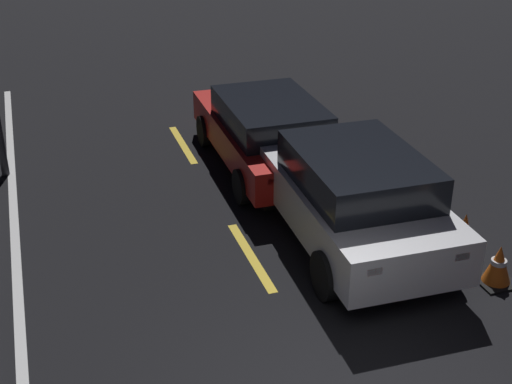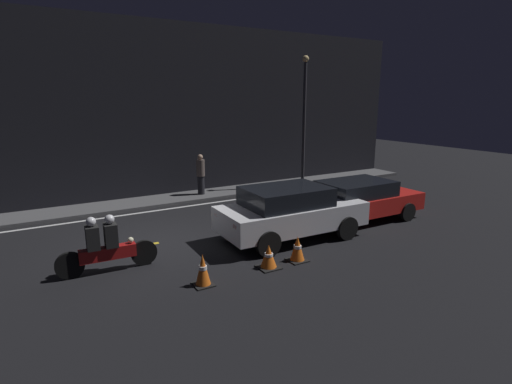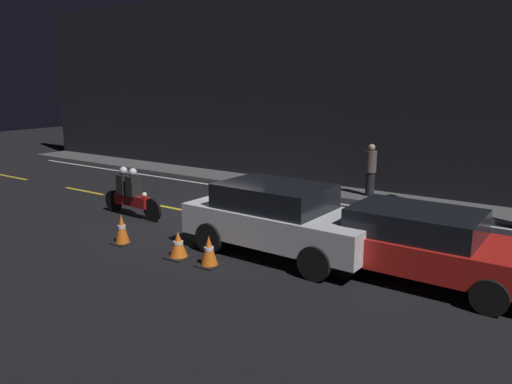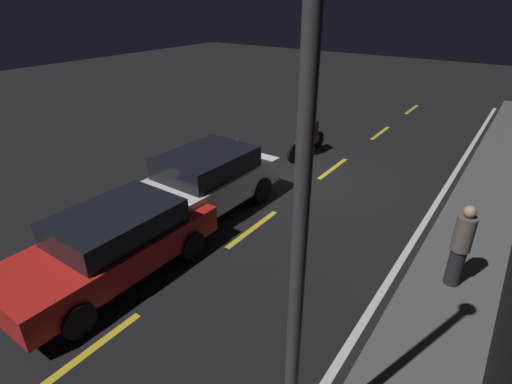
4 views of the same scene
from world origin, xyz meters
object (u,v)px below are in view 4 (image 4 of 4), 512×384
at_px(traffic_cone_far, 185,175).
at_px(taxi_red, 112,242).
at_px(pedestrian, 461,246).
at_px(street_lamp, 300,235).
at_px(sedan_white, 203,181).
at_px(traffic_cone_near, 237,149).
at_px(traffic_cone_mid, 204,167).
at_px(motorcycle, 308,137).

bearing_deg(traffic_cone_far, taxi_red, 24.93).
xyz_separation_m(pedestrian, street_lamp, (4.50, -0.92, 2.25)).
xyz_separation_m(sedan_white, traffic_cone_near, (-3.39, -1.53, -0.47)).
distance_m(traffic_cone_mid, pedestrian, 7.54).
height_order(taxi_red, motorcycle, motorcycle).
xyz_separation_m(traffic_cone_mid, street_lamp, (5.86, 6.46, 2.95)).
relative_size(traffic_cone_near, traffic_cone_far, 1.12).
relative_size(sedan_white, taxi_red, 1.01).
relative_size(taxi_red, traffic_cone_far, 6.63).
bearing_deg(traffic_cone_near, taxi_red, 15.93).
xyz_separation_m(traffic_cone_far, pedestrian, (0.50, 7.38, 0.67)).
bearing_deg(traffic_cone_mid, motorcycle, 153.20).
xyz_separation_m(sedan_white, pedestrian, (-0.30, 5.90, 0.16)).
xyz_separation_m(traffic_cone_near, pedestrian, (3.09, 7.44, 0.63)).
bearing_deg(street_lamp, taxi_red, -104.32).
height_order(sedan_white, traffic_cone_mid, sedan_white).
bearing_deg(pedestrian, traffic_cone_mid, -100.43).
relative_size(motorcycle, traffic_cone_far, 3.55).
bearing_deg(traffic_cone_near, traffic_cone_far, 1.26).
distance_m(taxi_red, traffic_cone_far, 4.21).
bearing_deg(street_lamp, traffic_cone_far, -127.76).
xyz_separation_m(motorcycle, traffic_cone_near, (1.70, -1.79, -0.29)).
distance_m(traffic_cone_near, traffic_cone_far, 2.59).
distance_m(traffic_cone_near, traffic_cone_mid, 1.73).
xyz_separation_m(sedan_white, traffic_cone_far, (-0.81, -1.48, -0.51)).
xyz_separation_m(taxi_red, traffic_cone_near, (-6.39, -1.82, -0.38)).
height_order(sedan_white, motorcycle, sedan_white).
xyz_separation_m(traffic_cone_mid, pedestrian, (1.36, 7.38, 0.70)).
relative_size(sedan_white, street_lamp, 0.75).
xyz_separation_m(taxi_red, motorcycle, (-8.09, -0.03, -0.08)).
distance_m(taxi_red, traffic_cone_mid, 5.00).
relative_size(motorcycle, pedestrian, 1.39).
bearing_deg(sedan_white, traffic_cone_near, -154.15).
bearing_deg(motorcycle, traffic_cone_far, -19.48).
bearing_deg(traffic_cone_mid, street_lamp, 47.79).
relative_size(motorcycle, street_lamp, 0.40).
height_order(traffic_cone_far, pedestrian, pedestrian).
xyz_separation_m(motorcycle, pedestrian, (4.79, 5.65, 0.34)).
xyz_separation_m(traffic_cone_near, traffic_cone_mid, (1.73, 0.06, -0.07)).
height_order(traffic_cone_far, street_lamp, street_lamp).
relative_size(sedan_white, traffic_cone_mid, 7.38).
xyz_separation_m(sedan_white, taxi_red, (3.00, 0.29, -0.10)).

